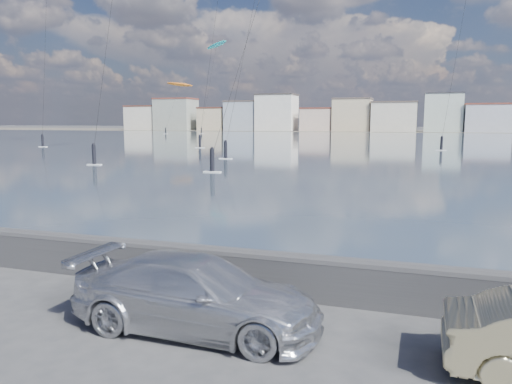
# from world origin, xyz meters

# --- Properties ---
(ground) EXTENTS (700.00, 700.00, 0.00)m
(ground) POSITION_xyz_m (0.00, 0.00, 0.00)
(ground) COLOR #333335
(ground) RESTS_ON ground
(bay_water) EXTENTS (500.00, 177.00, 0.00)m
(bay_water) POSITION_xyz_m (0.00, 91.50, 0.01)
(bay_water) COLOR #314056
(bay_water) RESTS_ON ground
(far_shore_strip) EXTENTS (500.00, 60.00, 0.00)m
(far_shore_strip) POSITION_xyz_m (0.00, 200.00, 0.01)
(far_shore_strip) COLOR #4C473D
(far_shore_strip) RESTS_ON ground
(seawall) EXTENTS (400.00, 0.36, 1.08)m
(seawall) POSITION_xyz_m (0.00, 2.70, 0.58)
(seawall) COLOR #28282B
(seawall) RESTS_ON ground
(far_buildings) EXTENTS (240.79, 13.26, 14.60)m
(far_buildings) POSITION_xyz_m (1.31, 186.00, 6.03)
(far_buildings) COLOR beige
(far_buildings) RESTS_ON ground
(car_silver) EXTENTS (4.87, 2.00, 1.41)m
(car_silver) POSITION_xyz_m (0.98, 0.51, 0.71)
(car_silver) COLOR silver
(car_silver) RESTS_ON ground
(kitesurfer_1) EXTENTS (9.55, 16.54, 17.24)m
(kitesurfer_1) POSITION_xyz_m (-73.09, 144.26, 15.82)
(kitesurfer_1) COLOR orange
(kitesurfer_1) RESTS_ON ground
(kitesurfer_10) EXTENTS (10.59, 18.34, 30.33)m
(kitesurfer_10) POSITION_xyz_m (-61.77, 149.32, 28.67)
(kitesurfer_10) COLOR #19BFBF
(kitesurfer_10) RESTS_ON ground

